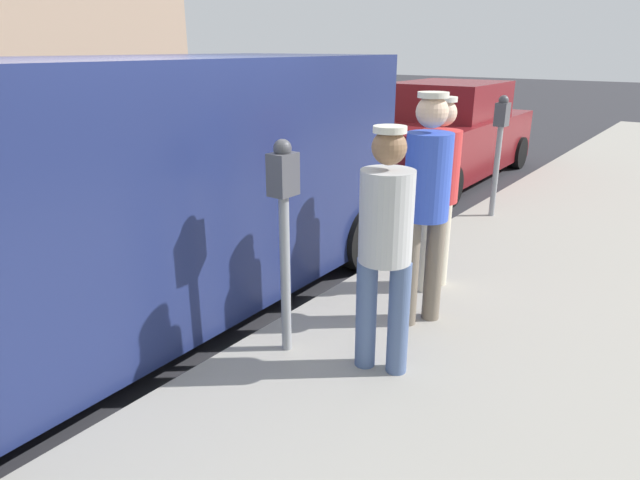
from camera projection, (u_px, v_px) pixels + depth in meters
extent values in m
plane|color=#2D2D33|center=(146.00, 326.00, 4.62)|extent=(80.00, 80.00, 0.00)
cylinder|color=gray|center=(285.00, 275.00, 3.80)|extent=(0.07, 0.07, 1.15)
cube|color=#4C4C51|center=(283.00, 174.00, 3.56)|extent=(0.14, 0.18, 0.28)
sphere|color=#47474C|center=(282.00, 148.00, 3.50)|extent=(0.12, 0.12, 0.12)
cylinder|color=gray|center=(496.00, 172.00, 6.93)|extent=(0.07, 0.07, 1.15)
cube|color=#4C4C51|center=(502.00, 114.00, 6.70)|extent=(0.14, 0.18, 0.28)
sphere|color=#47474C|center=(504.00, 100.00, 6.64)|extent=(0.12, 0.12, 0.12)
cylinder|color=#4C608C|center=(398.00, 319.00, 3.58)|extent=(0.14, 0.14, 0.78)
cylinder|color=#4C608C|center=(366.00, 313.00, 3.66)|extent=(0.14, 0.14, 0.78)
cylinder|color=#B7B7B7|center=(386.00, 217.00, 3.39)|extent=(0.34, 0.34, 0.59)
sphere|color=#8C6647|center=(389.00, 147.00, 3.25)|extent=(0.21, 0.21, 0.21)
cylinder|color=silver|center=(390.00, 129.00, 3.21)|extent=(0.20, 0.20, 0.04)
cylinder|color=beige|center=(441.00, 242.00, 4.94)|extent=(0.14, 0.14, 0.81)
cylinder|color=beige|center=(426.00, 248.00, 4.81)|extent=(0.14, 0.14, 0.81)
cylinder|color=red|center=(440.00, 166.00, 4.64)|extent=(0.34, 0.34, 0.61)
sphere|color=beige|center=(444.00, 113.00, 4.49)|extent=(0.22, 0.22, 0.22)
cylinder|color=silver|center=(445.00, 99.00, 4.45)|extent=(0.21, 0.21, 0.04)
cylinder|color=#726656|center=(433.00, 269.00, 4.30)|extent=(0.14, 0.14, 0.85)
cylinder|color=#726656|center=(409.00, 273.00, 4.22)|extent=(0.14, 0.14, 0.85)
cylinder|color=blue|center=(428.00, 177.00, 4.01)|extent=(0.34, 0.34, 0.64)
sphere|color=beige|center=(432.00, 112.00, 3.85)|extent=(0.23, 0.23, 0.23)
cylinder|color=silver|center=(433.00, 95.00, 3.81)|extent=(0.22, 0.22, 0.04)
cube|color=navy|center=(128.00, 187.00, 4.37)|extent=(2.12, 5.24, 1.96)
cylinder|color=black|center=(360.00, 238.00, 5.71)|extent=(0.24, 0.68, 0.68)
cylinder|color=black|center=(228.00, 209.00, 6.74)|extent=(0.24, 0.68, 0.68)
cube|color=maroon|center=(442.00, 144.00, 9.63)|extent=(1.90, 4.43, 0.89)
cube|color=maroon|center=(450.00, 100.00, 9.55)|extent=(1.64, 2.01, 0.60)
cylinder|color=black|center=(449.00, 186.00, 7.99)|extent=(0.23, 0.60, 0.60)
cylinder|color=black|center=(350.00, 171.00, 8.94)|extent=(0.23, 0.60, 0.60)
cylinder|color=black|center=(517.00, 153.00, 10.52)|extent=(0.23, 0.60, 0.60)
cylinder|color=black|center=(434.00, 144.00, 11.47)|extent=(0.23, 0.60, 0.60)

